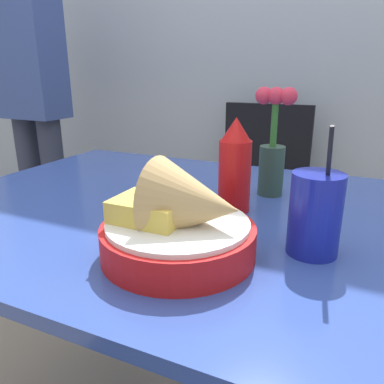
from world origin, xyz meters
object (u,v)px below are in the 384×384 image
Objects in this scene: chair_far_window at (260,187)px; person_standing at (31,84)px; ketchup_bottle at (235,167)px; flower_vase at (273,148)px; drink_cup at (315,217)px; food_basket at (183,224)px.

person_standing is (-1.05, -0.27, 0.45)m from chair_far_window.
person_standing is at bearing -165.64° from chair_far_window.
flower_vase reaches higher than ketchup_bottle.
drink_cup is (0.35, -1.02, 0.28)m from chair_far_window.
flower_vase is at bearing -20.28° from person_standing.
drink_cup reaches higher than chair_far_window.
chair_far_window is 3.50× the size of food_basket.
drink_cup is at bearing -28.08° from person_standing.
ketchup_bottle is at bearing 88.69° from food_basket.
chair_far_window is at bearing 97.89° from food_basket.
flower_vase reaches higher than food_basket.
ketchup_bottle is 0.15m from flower_vase.
drink_cup is (0.18, -0.14, -0.03)m from ketchup_bottle.
chair_far_window is 1.11m from drink_cup.
drink_cup is 1.60m from person_standing.
food_basket is at bearing -91.31° from ketchup_bottle.
person_standing reaches higher than chair_far_window.
chair_far_window is 4.08× the size of drink_cup.
person_standing is at bearing 159.72° from flower_vase.
person_standing reaches higher than ketchup_bottle.
flower_vase is (-0.14, 0.28, 0.05)m from drink_cup.
ketchup_bottle is at bearing -108.41° from flower_vase.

